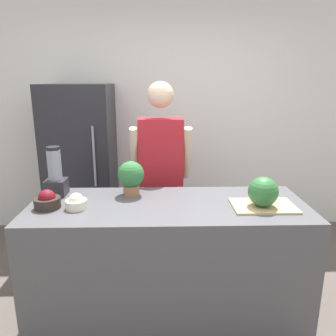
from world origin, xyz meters
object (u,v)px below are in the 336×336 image
at_px(refrigerator, 82,165).
at_px(blender, 55,176).
at_px(potted_plant, 131,176).
at_px(watermelon, 263,192).
at_px(bowl_cream, 76,202).
at_px(person, 161,176).
at_px(bowl_cherries, 47,201).

height_order(refrigerator, blender, refrigerator).
bearing_deg(blender, potted_plant, -1.10).
height_order(refrigerator, watermelon, refrigerator).
height_order(blender, potted_plant, blender).
relative_size(bowl_cream, blender, 0.39).
bearing_deg(person, blender, -147.08).
bearing_deg(potted_plant, person, 66.57).
relative_size(person, blender, 4.71).
bearing_deg(blender, bowl_cherries, -86.35).
height_order(person, bowl_cherries, person).
xyz_separation_m(refrigerator, bowl_cherries, (0.09, -1.38, 0.11)).
height_order(person, blender, person).
bearing_deg(blender, watermelon, -11.55).
bearing_deg(potted_plant, bowl_cherries, -155.18).
bearing_deg(watermelon, bowl_cherries, 178.54).
relative_size(watermelon, bowl_cream, 1.41).
distance_m(watermelon, blender, 1.50).
xyz_separation_m(watermelon, potted_plant, (-0.91, 0.29, 0.03)).
distance_m(person, watermelon, 1.07).
distance_m(refrigerator, bowl_cherries, 1.39).
bearing_deg(person, refrigerator, 144.91).
distance_m(refrigerator, blender, 1.14).
height_order(person, bowl_cream, person).
xyz_separation_m(watermelon, blender, (-1.47, 0.30, 0.03)).
distance_m(refrigerator, bowl_cream, 1.43).
bearing_deg(blender, person, 32.92).
distance_m(person, blender, 0.95).
bearing_deg(blender, bowl_cream, -52.44).
bearing_deg(bowl_cream, person, 54.06).
bearing_deg(bowl_cream, bowl_cherries, 175.16).
bearing_deg(potted_plant, bowl_cream, -142.21).
bearing_deg(refrigerator, watermelon, -42.56).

